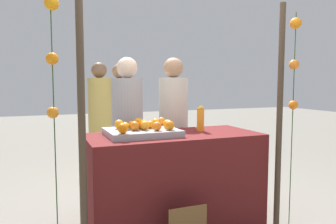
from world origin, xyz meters
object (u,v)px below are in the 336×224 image
orange_0 (145,125)px  orange_1 (125,126)px  juice_bottle (201,119)px  vendor_right (173,136)px  stall_counter (174,180)px  vendor_left (128,139)px

orange_0 → orange_1: orange_0 is taller
juice_bottle → vendor_right: (-0.08, 0.54, -0.25)m
stall_counter → orange_1: (-0.47, 0.02, 0.55)m
orange_0 → orange_1: (-0.17, 0.06, -0.01)m
stall_counter → orange_0: 0.64m
orange_0 → vendor_left: vendor_left is taller
stall_counter → juice_bottle: bearing=13.2°
vendor_right → stall_counter: bearing=-112.4°
stall_counter → juice_bottle: juice_bottle is taller
vendor_right → orange_0: bearing=-130.4°
vendor_left → vendor_right: vendor_right is taller
orange_0 → vendor_right: (0.56, 0.66, -0.23)m
orange_1 → juice_bottle: juice_bottle is taller
orange_0 → vendor_right: 0.89m
orange_1 → juice_bottle: 0.80m
vendor_right → orange_1: bearing=-140.7°
stall_counter → orange_0: (-0.31, -0.04, 0.56)m
juice_bottle → orange_1: bearing=-176.1°
orange_0 → orange_1: size_ratio=1.17×
juice_bottle → vendor_left: 0.85m
orange_1 → vendor_left: (0.17, 0.58, -0.23)m
stall_counter → vendor_right: 0.74m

